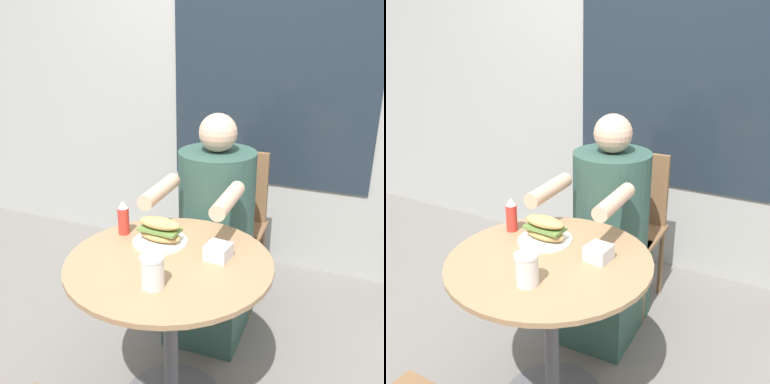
# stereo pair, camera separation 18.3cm
# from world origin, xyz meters

# --- Properties ---
(storefront_wall) EXTENTS (8.00, 0.09, 2.80)m
(storefront_wall) POSITION_xyz_m (0.00, 1.44, 1.40)
(storefront_wall) COLOR #9E9E99
(storefront_wall) RESTS_ON ground_plane
(cafe_table) EXTENTS (0.80, 0.80, 0.71)m
(cafe_table) POSITION_xyz_m (0.00, 0.00, 0.52)
(cafe_table) COLOR #997551
(cafe_table) RESTS_ON ground_plane
(diner_chair) EXTENTS (0.40, 0.40, 0.87)m
(diner_chair) POSITION_xyz_m (-0.04, 0.95, 0.52)
(diner_chair) COLOR brown
(diner_chair) RESTS_ON ground_plane
(seated_diner) EXTENTS (0.41, 0.71, 1.15)m
(seated_diner) POSITION_xyz_m (-0.04, 0.60, 0.49)
(seated_diner) COLOR #2D4C42
(seated_diner) RESTS_ON ground_plane
(sandwich_on_plate) EXTENTS (0.23, 0.23, 0.11)m
(sandwich_on_plate) POSITION_xyz_m (-0.10, 0.12, 0.75)
(sandwich_on_plate) COLOR white
(sandwich_on_plate) RESTS_ON cafe_table
(drink_cup) EXTENTS (0.08, 0.08, 0.12)m
(drink_cup) POSITION_xyz_m (0.03, -0.19, 0.76)
(drink_cup) COLOR silver
(drink_cup) RESTS_ON cafe_table
(napkin_box) EXTENTS (0.10, 0.10, 0.06)m
(napkin_box) POSITION_xyz_m (0.17, 0.08, 0.74)
(napkin_box) COLOR silver
(napkin_box) RESTS_ON cafe_table
(condiment_bottle) EXTENTS (0.05, 0.05, 0.15)m
(condiment_bottle) POSITION_xyz_m (-0.28, 0.14, 0.78)
(condiment_bottle) COLOR red
(condiment_bottle) RESTS_ON cafe_table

